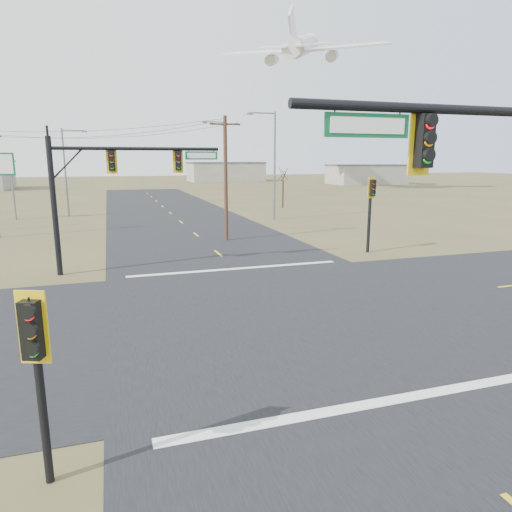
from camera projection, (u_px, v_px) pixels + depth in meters
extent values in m
plane|color=brown|center=(285.00, 310.00, 18.62)|extent=(320.00, 320.00, 0.00)
cube|color=black|center=(285.00, 310.00, 18.62)|extent=(160.00, 14.00, 0.02)
cube|color=black|center=(285.00, 310.00, 18.62)|extent=(14.00, 160.00, 0.02)
cube|color=silver|center=(392.00, 400.00, 11.63)|extent=(12.00, 0.40, 0.01)
cube|color=silver|center=(236.00, 269.00, 25.60)|extent=(12.00, 0.40, 0.01)
cube|color=#0B4F27|center=(367.00, 126.00, 8.66)|extent=(1.80, 0.05, 0.45)
cylinder|color=black|center=(54.00, 207.00, 23.62)|extent=(0.29, 0.29, 7.20)
cylinder|color=black|center=(138.00, 149.00, 24.30)|extent=(8.75, 0.19, 0.19)
cube|color=#0B4F27|center=(201.00, 156.00, 25.40)|extent=(1.80, 0.05, 0.45)
cylinder|color=black|center=(369.00, 216.00, 29.82)|extent=(0.20, 0.20, 4.78)
cylinder|color=black|center=(41.00, 394.00, 8.36)|extent=(0.16, 0.16, 3.68)
cylinder|color=#4A2F1F|center=(226.00, 180.00, 33.77)|extent=(0.26, 0.26, 9.13)
cube|color=#4A2F1F|center=(225.00, 124.00, 32.94)|extent=(2.24, 0.29, 0.12)
cylinder|color=slate|center=(13.00, 187.00, 45.86)|extent=(0.18, 0.18, 6.69)
cylinder|color=slate|center=(275.00, 167.00, 45.78)|extent=(0.21, 0.21, 10.66)
cylinder|color=slate|center=(263.00, 113.00, 44.33)|extent=(2.56, 0.13, 0.13)
cube|color=slate|center=(250.00, 114.00, 43.97)|extent=(0.62, 0.36, 0.19)
cylinder|color=slate|center=(224.00, 162.00, 64.97)|extent=(0.23, 0.23, 11.35)
cylinder|color=slate|center=(214.00, 122.00, 63.42)|extent=(2.72, 0.14, 0.14)
cube|color=slate|center=(204.00, 122.00, 63.04)|extent=(0.67, 0.42, 0.20)
cylinder|color=slate|center=(65.00, 173.00, 48.26)|extent=(0.18, 0.18, 9.21)
cylinder|color=slate|center=(73.00, 130.00, 47.67)|extent=(2.21, 0.11, 0.11)
cube|color=slate|center=(84.00, 132.00, 48.02)|extent=(0.56, 0.42, 0.17)
cylinder|color=black|center=(283.00, 194.00, 57.79)|extent=(0.18, 0.18, 3.40)
cube|color=#A7A194|center=(225.00, 172.00, 128.03)|extent=(20.00, 12.00, 5.00)
cube|color=#A7A194|center=(366.00, 175.00, 113.75)|extent=(18.00, 10.00, 4.50)
cylinder|color=white|center=(302.00, 46.00, 83.46)|extent=(6.76, 7.66, 13.35)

